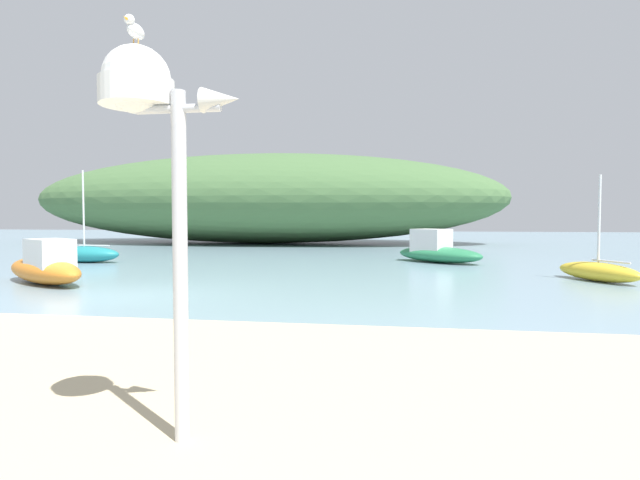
# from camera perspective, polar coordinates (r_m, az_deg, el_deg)

# --- Properties ---
(ground_plane) EXTENTS (120.00, 120.00, 0.00)m
(ground_plane) POSITION_cam_1_polar(r_m,az_deg,el_deg) (14.03, -20.68, -5.90)
(ground_plane) COLOR #7A99A8
(distant_hill) EXTENTS (37.20, 13.31, 6.84)m
(distant_hill) POSITION_cam_1_polar(r_m,az_deg,el_deg) (39.80, -6.63, 4.60)
(distant_hill) COLOR #476B3D
(distant_hill) RESTS_ON ground
(mast_structure) EXTENTS (1.16, 0.59, 3.22)m
(mast_structure) POSITION_cam_1_polar(r_m,az_deg,el_deg) (4.46, -18.87, 13.60)
(mast_structure) COLOR silver
(mast_structure) RESTS_ON beach_sand
(seagull_on_radar) EXTENTS (0.10, 0.28, 0.21)m
(seagull_on_radar) POSITION_cam_1_polar(r_m,az_deg,el_deg) (4.65, -20.07, 21.33)
(seagull_on_radar) COLOR orange
(seagull_on_radar) RESTS_ON mast_structure
(motorboat_far_right) EXTENTS (4.33, 3.33, 1.38)m
(motorboat_far_right) POSITION_cam_1_polar(r_m,az_deg,el_deg) (17.58, -28.43, -2.64)
(motorboat_far_right) COLOR orange
(motorboat_far_right) RESTS_ON ground
(sailboat_by_sandbar) EXTENTS (3.26, 1.19, 4.10)m
(sailboat_by_sandbar) POSITION_cam_1_polar(r_m,az_deg,el_deg) (24.94, -24.92, -1.43)
(sailboat_by_sandbar) COLOR teal
(sailboat_by_sandbar) RESTS_ON ground
(sailboat_mid_channel) EXTENTS (2.18, 3.05, 3.36)m
(sailboat_mid_channel) POSITION_cam_1_polar(r_m,az_deg,el_deg) (18.33, 28.74, -3.08)
(sailboat_mid_channel) COLOR gold
(sailboat_mid_channel) RESTS_ON ground
(motorboat_outer_mooring) EXTENTS (4.28, 3.84, 1.49)m
(motorboat_outer_mooring) POSITION_cam_1_polar(r_m,az_deg,el_deg) (23.29, 12.96, -1.15)
(motorboat_outer_mooring) COLOR #287A4C
(motorboat_outer_mooring) RESTS_ON ground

